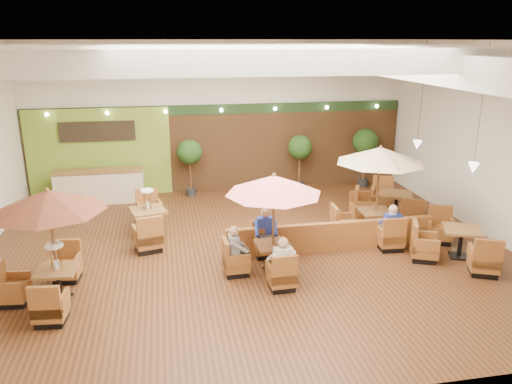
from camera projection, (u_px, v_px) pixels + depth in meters
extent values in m
plane|color=#381E0F|center=(249.00, 250.00, 13.61)|extent=(14.00, 14.00, 0.00)
cube|color=silver|center=(221.00, 117.00, 18.43)|extent=(14.00, 0.04, 5.50)
cube|color=silver|center=(319.00, 241.00, 7.17)|extent=(14.00, 0.04, 5.50)
cube|color=silver|center=(493.00, 142.00, 14.04)|extent=(0.04, 12.00, 5.50)
cube|color=white|center=(248.00, 40.00, 11.99)|extent=(14.00, 12.00, 0.04)
cube|color=brown|center=(221.00, 148.00, 18.72)|extent=(13.90, 0.10, 3.20)
cube|color=#1E3819|center=(221.00, 109.00, 18.28)|extent=(13.90, 0.12, 0.35)
cube|color=olive|center=(100.00, 153.00, 17.88)|extent=(5.00, 0.08, 3.20)
cube|color=black|center=(97.00, 131.00, 17.57)|extent=(2.60, 0.08, 0.70)
cube|color=white|center=(382.00, 62.00, 12.77)|extent=(0.60, 11.00, 0.60)
cube|color=white|center=(288.00, 63.00, 8.34)|extent=(13.60, 0.12, 0.45)
cube|color=white|center=(258.00, 57.00, 10.87)|extent=(13.60, 0.12, 0.45)
cube|color=white|center=(239.00, 54.00, 13.31)|extent=(13.60, 0.12, 0.45)
cube|color=white|center=(226.00, 51.00, 15.85)|extent=(13.60, 0.12, 0.45)
cylinder|color=black|center=(481.00, 106.00, 12.55)|extent=(0.01, 0.01, 3.20)
cone|color=white|center=(473.00, 168.00, 13.02)|extent=(0.28, 0.28, 0.28)
cylinder|color=black|center=(422.00, 94.00, 15.36)|extent=(0.01, 0.01, 3.20)
cone|color=white|center=(417.00, 145.00, 15.84)|extent=(0.28, 0.28, 0.28)
sphere|color=#FFEAC6|center=(47.00, 115.00, 17.00)|extent=(0.14, 0.14, 0.14)
sphere|color=#FFEAC6|center=(107.00, 113.00, 17.36)|extent=(0.14, 0.14, 0.14)
sphere|color=#FFEAC6|center=(165.00, 112.00, 17.71)|extent=(0.14, 0.14, 0.14)
sphere|color=#FFEAC6|center=(221.00, 110.00, 18.06)|extent=(0.14, 0.14, 0.14)
sphere|color=#FFEAC6|center=(275.00, 109.00, 18.42)|extent=(0.14, 0.14, 0.14)
sphere|color=#FFEAC6|center=(327.00, 107.00, 18.77)|extent=(0.14, 0.14, 0.14)
sphere|color=#FFEAC6|center=(377.00, 106.00, 19.12)|extent=(0.14, 0.14, 0.14)
cube|color=beige|center=(100.00, 187.00, 17.46)|extent=(3.00, 0.70, 1.10)
cube|color=brown|center=(98.00, 171.00, 17.28)|extent=(3.00, 0.75, 0.06)
cube|color=brown|center=(332.00, 236.00, 13.51)|extent=(5.79, 0.20, 0.80)
cube|color=brown|center=(57.00, 270.00, 10.84)|extent=(0.93, 0.93, 0.06)
cylinder|color=black|center=(59.00, 285.00, 10.94)|extent=(0.10, 0.10, 0.66)
cube|color=black|center=(61.00, 299.00, 11.04)|extent=(0.49, 0.49, 0.04)
cube|color=brown|center=(51.00, 309.00, 10.07)|extent=(0.68, 0.68, 0.32)
cube|color=brown|center=(47.00, 302.00, 9.75)|extent=(0.62, 0.16, 0.70)
cube|color=brown|center=(35.00, 301.00, 9.99)|extent=(0.13, 0.55, 0.28)
cube|color=brown|center=(64.00, 300.00, 10.04)|extent=(0.13, 0.55, 0.28)
cube|color=black|center=(52.00, 319.00, 10.14)|extent=(0.60, 0.60, 0.14)
cube|color=brown|center=(67.00, 269.00, 11.85)|extent=(0.68, 0.68, 0.32)
cube|color=brown|center=(66.00, 253.00, 12.00)|extent=(0.62, 0.16, 0.70)
cube|color=brown|center=(78.00, 261.00, 11.81)|extent=(0.13, 0.55, 0.28)
cube|color=brown|center=(53.00, 262.00, 11.77)|extent=(0.13, 0.55, 0.28)
cube|color=black|center=(68.00, 277.00, 11.92)|extent=(0.60, 0.60, 0.14)
cube|color=brown|center=(13.00, 291.00, 10.79)|extent=(0.68, 0.68, 0.32)
cube|color=brown|center=(24.00, 277.00, 10.78)|extent=(0.16, 0.62, 0.70)
cube|color=brown|center=(17.00, 277.00, 11.01)|extent=(0.55, 0.13, 0.28)
cube|color=brown|center=(7.00, 289.00, 10.46)|extent=(0.55, 0.13, 0.28)
cube|color=black|center=(15.00, 301.00, 10.86)|extent=(0.60, 0.60, 0.14)
cylinder|color=brown|center=(54.00, 248.00, 10.68)|extent=(0.06, 0.06, 2.49)
cone|color=#512618|center=(48.00, 201.00, 10.37)|extent=(2.39, 2.39, 0.45)
sphere|color=brown|center=(47.00, 190.00, 10.30)|extent=(0.10, 0.10, 0.10)
cylinder|color=silver|center=(56.00, 264.00, 10.80)|extent=(0.10, 0.10, 0.22)
cube|color=brown|center=(273.00, 245.00, 12.20)|extent=(0.86, 0.86, 0.06)
cylinder|color=black|center=(273.00, 258.00, 12.30)|extent=(0.10, 0.10, 0.64)
cube|color=black|center=(273.00, 270.00, 12.40)|extent=(0.45, 0.45, 0.04)
cube|color=brown|center=(282.00, 277.00, 11.46)|extent=(0.62, 0.62, 0.31)
cube|color=brown|center=(284.00, 270.00, 11.13)|extent=(0.60, 0.12, 0.68)
cube|color=brown|center=(270.00, 271.00, 11.34)|extent=(0.10, 0.54, 0.27)
cube|color=brown|center=(293.00, 268.00, 11.46)|extent=(0.10, 0.54, 0.27)
cube|color=black|center=(281.00, 286.00, 11.52)|extent=(0.55, 0.55, 0.14)
cube|color=brown|center=(265.00, 246.00, 13.19)|extent=(0.62, 0.62, 0.31)
cube|color=brown|center=(264.00, 232.00, 13.34)|extent=(0.60, 0.12, 0.68)
cube|color=brown|center=(276.00, 238.00, 13.19)|extent=(0.10, 0.54, 0.27)
cube|color=brown|center=(255.00, 240.00, 13.07)|extent=(0.10, 0.54, 0.27)
cube|color=black|center=(265.00, 253.00, 13.25)|extent=(0.55, 0.55, 0.14)
cube|color=brown|center=(236.00, 263.00, 12.16)|extent=(0.62, 0.62, 0.31)
cube|color=brown|center=(246.00, 252.00, 12.11)|extent=(0.12, 0.60, 0.68)
cube|color=brown|center=(234.00, 251.00, 12.36)|extent=(0.54, 0.10, 0.27)
cube|color=brown|center=(238.00, 261.00, 11.84)|extent=(0.54, 0.10, 0.27)
cube|color=black|center=(236.00, 271.00, 12.22)|extent=(0.55, 0.55, 0.14)
cylinder|color=brown|center=(273.00, 225.00, 12.05)|extent=(0.06, 0.06, 2.42)
cone|color=#C76060|center=(274.00, 185.00, 11.75)|extent=(2.33, 2.33, 0.45)
sphere|color=brown|center=(274.00, 175.00, 11.68)|extent=(0.10, 0.10, 0.10)
cube|color=brown|center=(376.00, 212.00, 14.40)|extent=(0.94, 0.94, 0.06)
cylinder|color=black|center=(375.00, 223.00, 14.51)|extent=(0.10, 0.10, 0.69)
cube|color=black|center=(374.00, 235.00, 14.62)|extent=(0.50, 0.50, 0.04)
cube|color=brown|center=(390.00, 239.00, 13.60)|extent=(0.69, 0.69, 0.33)
cube|color=brown|center=(396.00, 231.00, 13.26)|extent=(0.65, 0.15, 0.73)
cube|color=brown|center=(380.00, 232.00, 13.50)|extent=(0.12, 0.58, 0.29)
cube|color=brown|center=(401.00, 231.00, 13.57)|extent=(0.12, 0.58, 0.29)
cube|color=black|center=(389.00, 247.00, 13.67)|extent=(0.61, 0.61, 0.15)
cube|color=brown|center=(362.00, 214.00, 15.46)|extent=(0.69, 0.69, 0.33)
cube|color=brown|center=(359.00, 202.00, 15.62)|extent=(0.65, 0.15, 0.73)
cube|color=brown|center=(372.00, 208.00, 15.43)|extent=(0.12, 0.58, 0.29)
cube|color=brown|center=(353.00, 208.00, 15.36)|extent=(0.12, 0.58, 0.29)
cube|color=black|center=(361.00, 222.00, 15.53)|extent=(0.61, 0.61, 0.15)
cube|color=brown|center=(343.00, 228.00, 14.36)|extent=(0.69, 0.69, 0.33)
cube|color=brown|center=(352.00, 217.00, 14.33)|extent=(0.15, 0.65, 0.73)
cube|color=brown|center=(340.00, 218.00, 14.58)|extent=(0.58, 0.12, 0.29)
cube|color=brown|center=(346.00, 225.00, 14.01)|extent=(0.58, 0.12, 0.29)
cube|color=black|center=(342.00, 236.00, 14.43)|extent=(0.61, 0.61, 0.15)
cylinder|color=brown|center=(377.00, 193.00, 14.24)|extent=(0.06, 0.06, 2.60)
cone|color=tan|center=(380.00, 155.00, 13.91)|extent=(2.50, 2.50, 0.45)
sphere|color=brown|center=(381.00, 147.00, 13.84)|extent=(0.10, 0.10, 0.10)
cube|color=brown|center=(148.00, 210.00, 14.36)|extent=(1.14, 1.14, 0.07)
cylinder|color=black|center=(149.00, 223.00, 14.47)|extent=(0.11, 0.11, 0.73)
cube|color=black|center=(150.00, 235.00, 14.58)|extent=(0.61, 0.61, 0.04)
cube|color=brown|center=(148.00, 239.00, 13.50)|extent=(0.83, 0.83, 0.36)
cube|color=brown|center=(145.00, 232.00, 13.13)|extent=(0.70, 0.27, 0.78)
cube|color=brown|center=(136.00, 233.00, 13.31)|extent=(0.23, 0.61, 0.31)
cube|color=brown|center=(160.00, 230.00, 13.56)|extent=(0.23, 0.61, 0.31)
cube|color=black|center=(149.00, 248.00, 13.58)|extent=(0.74, 0.74, 0.16)
cube|color=brown|center=(150.00, 213.00, 15.48)|extent=(0.83, 0.83, 0.36)
cube|color=brown|center=(151.00, 200.00, 15.66)|extent=(0.70, 0.27, 0.78)
cube|color=brown|center=(159.00, 205.00, 15.55)|extent=(0.23, 0.61, 0.31)
cube|color=brown|center=(139.00, 208.00, 15.29)|extent=(0.23, 0.61, 0.31)
cube|color=black|center=(150.00, 221.00, 15.56)|extent=(0.74, 0.74, 0.16)
cylinder|color=silver|center=(148.00, 206.00, 14.31)|extent=(0.10, 0.10, 0.22)
cube|color=brown|center=(462.00, 230.00, 12.98)|extent=(1.20, 1.20, 0.06)
cylinder|color=black|center=(460.00, 243.00, 13.09)|extent=(0.11, 0.11, 0.71)
cube|color=black|center=(459.00, 256.00, 13.20)|extent=(0.63, 0.63, 0.04)
cube|color=brown|center=(484.00, 262.00, 12.15)|extent=(0.87, 0.87, 0.34)
cube|color=brown|center=(496.00, 254.00, 11.83)|extent=(0.65, 0.36, 0.75)
cube|color=brown|center=(471.00, 253.00, 12.15)|extent=(0.31, 0.58, 0.30)
cube|color=brown|center=(499.00, 255.00, 12.02)|extent=(0.31, 0.58, 0.30)
cube|color=black|center=(482.00, 271.00, 12.22)|extent=(0.77, 0.77, 0.15)
cube|color=brown|center=(439.00, 232.00, 14.07)|extent=(0.87, 0.87, 0.34)
cube|color=brown|center=(432.00, 218.00, 14.19)|extent=(0.65, 0.36, 0.75)
cube|color=brown|center=(452.00, 225.00, 13.94)|extent=(0.31, 0.58, 0.30)
cube|color=brown|center=(429.00, 224.00, 14.07)|extent=(0.31, 0.58, 0.30)
cube|color=black|center=(439.00, 240.00, 14.14)|extent=(0.77, 0.77, 0.15)
cube|color=brown|center=(424.00, 249.00, 12.93)|extent=(0.87, 0.87, 0.34)
cube|color=brown|center=(432.00, 235.00, 12.98)|extent=(0.36, 0.65, 0.75)
cube|color=brown|center=(424.00, 236.00, 13.16)|extent=(0.58, 0.31, 0.30)
cube|color=brown|center=(426.00, 246.00, 12.57)|extent=(0.58, 0.31, 0.30)
cube|color=black|center=(423.00, 257.00, 13.00)|extent=(0.77, 0.77, 0.15)
cube|color=brown|center=(397.00, 194.00, 15.86)|extent=(1.24, 1.24, 0.07)
cylinder|color=black|center=(396.00, 206.00, 15.97)|extent=(0.11, 0.11, 0.73)
cube|color=black|center=(395.00, 217.00, 16.08)|extent=(0.66, 0.66, 0.04)
cube|color=brown|center=(411.00, 219.00, 15.01)|extent=(0.91, 0.91, 0.35)
cube|color=brown|center=(420.00, 211.00, 14.69)|extent=(0.67, 0.38, 0.77)
cube|color=brown|center=(401.00, 211.00, 15.02)|extent=(0.33, 0.59, 0.31)
cube|color=brown|center=(423.00, 213.00, 14.87)|extent=(0.33, 0.59, 0.31)
cube|color=black|center=(410.00, 227.00, 15.08)|extent=(0.80, 0.80, 0.15)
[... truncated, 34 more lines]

